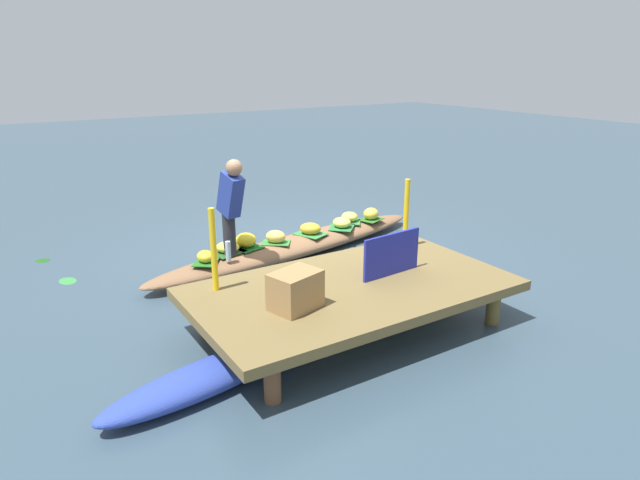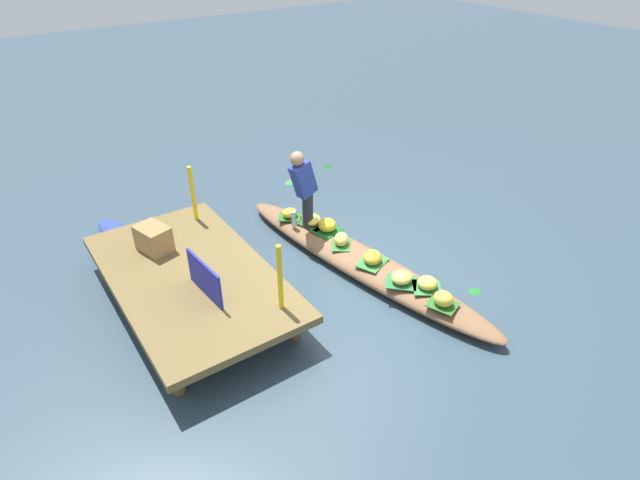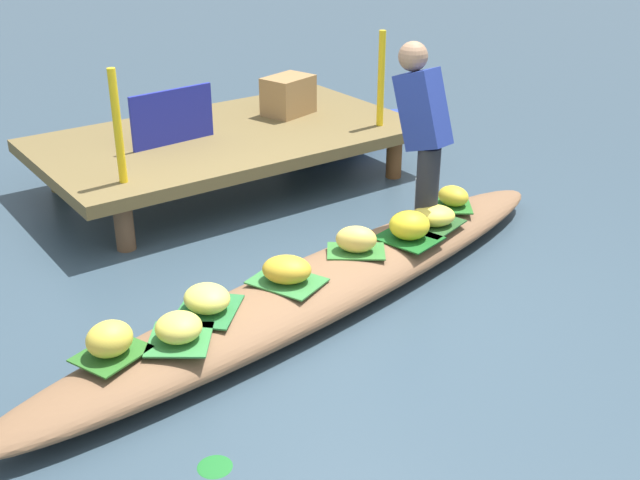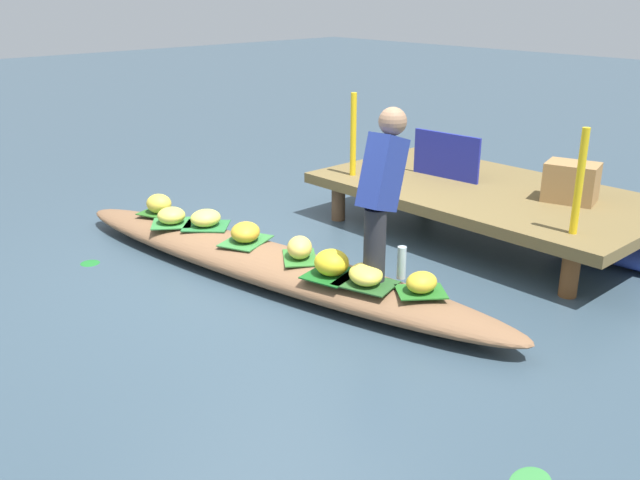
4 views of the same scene
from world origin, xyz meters
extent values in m
plane|color=#344755|center=(0.00, 0.00, 0.00)|extent=(40.00, 40.00, 0.00)
cube|color=brown|center=(0.60, 2.20, 0.42)|extent=(3.20, 1.80, 0.10)
cylinder|color=brown|center=(-0.68, 1.48, 0.18)|extent=(0.14, 0.14, 0.37)
cylinder|color=brown|center=(1.88, 1.48, 0.18)|extent=(0.14, 0.14, 0.37)
cylinder|color=brown|center=(-0.68, 2.92, 0.18)|extent=(0.14, 0.14, 0.37)
cylinder|color=brown|center=(1.88, 2.92, 0.18)|extent=(0.14, 0.14, 0.37)
ellipsoid|color=brown|center=(0.00, 0.00, 0.12)|extent=(4.61, 1.39, 0.25)
ellipsoid|color=#2C41A1|center=(2.21, 2.48, 0.12)|extent=(2.05, 0.79, 0.23)
cube|color=#287037|center=(-0.82, -0.04, 0.25)|extent=(0.51, 0.51, 0.01)
ellipsoid|color=#E9DC58|center=(-0.82, -0.04, 0.33)|extent=(0.28, 0.31, 0.15)
cube|color=#265224|center=(1.03, 0.09, 0.25)|extent=(0.49, 0.42, 0.01)
ellipsoid|color=#F9DB4E|center=(1.03, 0.09, 0.32)|extent=(0.38, 0.37, 0.14)
cube|color=#175B1E|center=(0.75, 0.02, 0.25)|extent=(0.42, 0.45, 0.01)
ellipsoid|color=yellow|center=(0.75, 0.02, 0.35)|extent=(0.36, 0.36, 0.19)
cube|color=#256922|center=(1.40, 0.27, 0.25)|extent=(0.41, 0.43, 0.01)
ellipsoid|color=gold|center=(1.40, 0.27, 0.32)|extent=(0.21, 0.25, 0.15)
cube|color=#2B6622|center=(-1.44, -0.14, 0.25)|extent=(0.42, 0.39, 0.01)
ellipsoid|color=yellow|center=(-1.44, -0.14, 0.34)|extent=(0.28, 0.26, 0.18)
cube|color=#33752F|center=(0.33, 0.07, 0.25)|extent=(0.45, 0.43, 0.01)
ellipsoid|color=#F9CF57|center=(0.33, 0.07, 0.34)|extent=(0.33, 0.33, 0.17)
cube|color=#347B38|center=(-0.26, -0.01, 0.25)|extent=(0.45, 0.51, 0.01)
ellipsoid|color=gold|center=(-0.26, -0.01, 0.33)|extent=(0.38, 0.38, 0.16)
cube|color=#337E3C|center=(-1.09, -0.22, 0.25)|extent=(0.47, 0.47, 0.01)
ellipsoid|color=#E6D351|center=(-1.09, -0.22, 0.33)|extent=(0.28, 0.28, 0.15)
cylinder|color=#28282D|center=(1.04, 0.17, 0.52)|extent=(0.16, 0.16, 0.55)
cube|color=navy|center=(1.02, 0.25, 1.05)|extent=(0.25, 0.44, 0.58)
sphere|color=#9E7556|center=(1.01, 0.35, 1.39)|extent=(0.20, 0.20, 0.20)
cylinder|color=silver|center=(1.14, 0.35, 0.37)|extent=(0.07, 0.07, 0.25)
cube|color=#20289D|center=(0.10, 2.20, 0.69)|extent=(0.74, 0.09, 0.45)
cylinder|color=yellow|center=(-0.60, 1.60, 0.88)|extent=(0.06, 0.06, 0.83)
cylinder|color=yellow|center=(1.80, 1.60, 0.88)|extent=(0.06, 0.06, 0.83)
cube|color=#9D7546|center=(1.34, 2.37, 0.64)|extent=(0.51, 0.43, 0.35)
ellipsoid|color=#1C5018|center=(3.03, -1.61, 0.00)|extent=(0.26, 0.26, 0.01)
ellipsoid|color=#1D6D29|center=(-1.29, -0.94, 0.00)|extent=(0.21, 0.21, 0.01)
ellipsoid|color=#35833C|center=(2.86, -0.66, 0.00)|extent=(0.24, 0.31, 0.01)
camera|label=1|loc=(3.58, 6.33, 2.63)|focal=30.90mm
camera|label=2|loc=(-4.63, 3.84, 4.29)|focal=29.34mm
camera|label=3|loc=(-2.55, -3.53, 2.50)|focal=44.05mm
camera|label=4|loc=(4.20, -3.30, 2.28)|focal=39.18mm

